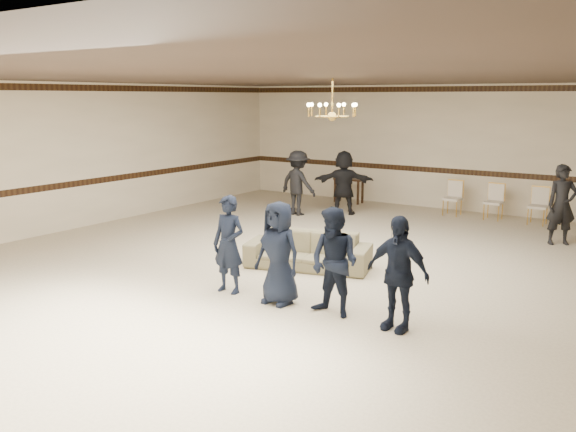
{
  "coord_description": "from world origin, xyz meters",
  "views": [
    {
      "loc": [
        5.36,
        -8.38,
        2.89
      ],
      "look_at": [
        0.08,
        -0.5,
        1.03
      ],
      "focal_mm": 38.12,
      "sensor_mm": 36.0,
      "label": 1
    }
  ],
  "objects_px": {
    "chandelier": "(332,97)",
    "adult_mid": "(344,183)",
    "boy_d": "(397,273)",
    "settee": "(308,250)",
    "banquet_chair_right": "(538,206)",
    "boy_a": "(229,244)",
    "console_table": "(349,191)",
    "adult_right": "(562,205)",
    "banquet_chair_mid": "(494,202)",
    "adult_left": "(298,183)",
    "boy_c": "(334,262)",
    "boy_b": "(278,253)"
  },
  "relations": [
    {
      "from": "boy_b",
      "to": "adult_right",
      "type": "distance_m",
      "value": 6.56
    },
    {
      "from": "boy_d",
      "to": "adult_right",
      "type": "bearing_deg",
      "value": 88.94
    },
    {
      "from": "boy_c",
      "to": "banquet_chair_right",
      "type": "bearing_deg",
      "value": 89.87
    },
    {
      "from": "boy_d",
      "to": "console_table",
      "type": "distance_m",
      "value": 9.39
    },
    {
      "from": "banquet_chair_mid",
      "to": "settee",
      "type": "bearing_deg",
      "value": -101.71
    },
    {
      "from": "chandelier",
      "to": "adult_mid",
      "type": "bearing_deg",
      "value": 115.54
    },
    {
      "from": "adult_mid",
      "to": "chandelier",
      "type": "bearing_deg",
      "value": 87.37
    },
    {
      "from": "boy_a",
      "to": "adult_right",
      "type": "relative_size",
      "value": 0.92
    },
    {
      "from": "boy_c",
      "to": "settee",
      "type": "xyz_separation_m",
      "value": [
        -1.51,
        1.77,
        -0.43
      ]
    },
    {
      "from": "adult_mid",
      "to": "console_table",
      "type": "height_order",
      "value": "adult_mid"
    },
    {
      "from": "chandelier",
      "to": "banquet_chair_mid",
      "type": "distance_m",
      "value": 5.95
    },
    {
      "from": "chandelier",
      "to": "settee",
      "type": "bearing_deg",
      "value": -89.32
    },
    {
      "from": "chandelier",
      "to": "boy_a",
      "type": "relative_size",
      "value": 0.64
    },
    {
      "from": "adult_left",
      "to": "console_table",
      "type": "relative_size",
      "value": 1.98
    },
    {
      "from": "boy_c",
      "to": "console_table",
      "type": "xyz_separation_m",
      "value": [
        -4.06,
        7.97,
        -0.4
      ]
    },
    {
      "from": "adult_left",
      "to": "banquet_chair_mid",
      "type": "xyz_separation_m",
      "value": [
        4.21,
        2.06,
        -0.37
      ]
    },
    {
      "from": "boy_c",
      "to": "boy_b",
      "type": "bearing_deg",
      "value": -173.2
    },
    {
      "from": "boy_b",
      "to": "adult_left",
      "type": "relative_size",
      "value": 0.92
    },
    {
      "from": "boy_d",
      "to": "banquet_chair_right",
      "type": "xyz_separation_m",
      "value": [
        0.04,
        7.77,
        -0.31
      ]
    },
    {
      "from": "chandelier",
      "to": "banquet_chair_right",
      "type": "distance_m",
      "value": 6.27
    },
    {
      "from": "boy_b",
      "to": "banquet_chair_mid",
      "type": "xyz_separation_m",
      "value": [
        0.84,
        7.77,
        -0.31
      ]
    },
    {
      "from": "banquet_chair_mid",
      "to": "banquet_chair_right",
      "type": "bearing_deg",
      "value": 1.92
    },
    {
      "from": "settee",
      "to": "banquet_chair_mid",
      "type": "height_order",
      "value": "banquet_chair_mid"
    },
    {
      "from": "boy_a",
      "to": "adult_right",
      "type": "xyz_separation_m",
      "value": [
        3.53,
        6.01,
        0.06
      ]
    },
    {
      "from": "settee",
      "to": "adult_right",
      "type": "distance_m",
      "value": 5.36
    },
    {
      "from": "banquet_chair_right",
      "to": "console_table",
      "type": "xyz_separation_m",
      "value": [
        -5.0,
        0.2,
        -0.09
      ]
    },
    {
      "from": "settee",
      "to": "boy_b",
      "type": "bearing_deg",
      "value": -86.67
    },
    {
      "from": "boy_c",
      "to": "settee",
      "type": "relative_size",
      "value": 0.7
    },
    {
      "from": "adult_mid",
      "to": "console_table",
      "type": "relative_size",
      "value": 1.98
    },
    {
      "from": "settee",
      "to": "boy_a",
      "type": "bearing_deg",
      "value": -114.94
    },
    {
      "from": "boy_d",
      "to": "adult_right",
      "type": "distance_m",
      "value": 6.07
    },
    {
      "from": "boy_a",
      "to": "adult_mid",
      "type": "xyz_separation_m",
      "value": [
        -1.57,
        6.41,
        0.06
      ]
    },
    {
      "from": "adult_right",
      "to": "banquet_chair_right",
      "type": "distance_m",
      "value": 1.97
    },
    {
      "from": "chandelier",
      "to": "boy_c",
      "type": "distance_m",
      "value": 3.66
    },
    {
      "from": "adult_right",
      "to": "boy_d",
      "type": "bearing_deg",
      "value": -130.46
    },
    {
      "from": "chandelier",
      "to": "adult_right",
      "type": "relative_size",
      "value": 0.59
    },
    {
      "from": "boy_a",
      "to": "console_table",
      "type": "relative_size",
      "value": 1.82
    },
    {
      "from": "boy_d",
      "to": "settee",
      "type": "bearing_deg",
      "value": 150.52
    },
    {
      "from": "banquet_chair_mid",
      "to": "console_table",
      "type": "bearing_deg",
      "value": 179.06
    },
    {
      "from": "boy_b",
      "to": "settee",
      "type": "bearing_deg",
      "value": 112.56
    },
    {
      "from": "boy_a",
      "to": "console_table",
      "type": "xyz_separation_m",
      "value": [
        -2.26,
        7.97,
        -0.4
      ]
    },
    {
      "from": "boy_a",
      "to": "adult_left",
      "type": "xyz_separation_m",
      "value": [
        -2.47,
        5.71,
        0.06
      ]
    },
    {
      "from": "boy_c",
      "to": "banquet_chair_mid",
      "type": "bearing_deg",
      "value": 97.21
    },
    {
      "from": "chandelier",
      "to": "adult_mid",
      "type": "relative_size",
      "value": 0.59
    },
    {
      "from": "settee",
      "to": "boy_d",
      "type": "bearing_deg",
      "value": -52.03
    },
    {
      "from": "settee",
      "to": "adult_right",
      "type": "xyz_separation_m",
      "value": [
        3.25,
        4.24,
        0.49
      ]
    },
    {
      "from": "adult_mid",
      "to": "banquet_chair_mid",
      "type": "xyz_separation_m",
      "value": [
        3.31,
        1.36,
        -0.37
      ]
    },
    {
      "from": "adult_right",
      "to": "banquet_chair_mid",
      "type": "distance_m",
      "value": 2.54
    },
    {
      "from": "adult_left",
      "to": "adult_right",
      "type": "height_order",
      "value": "same"
    },
    {
      "from": "banquet_chair_mid",
      "to": "boy_b",
      "type": "bearing_deg",
      "value": -94.27
    }
  ]
}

